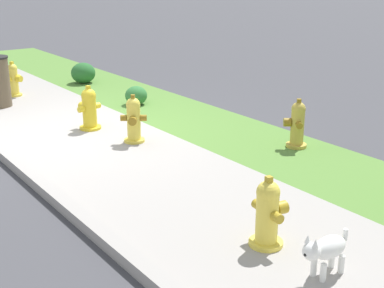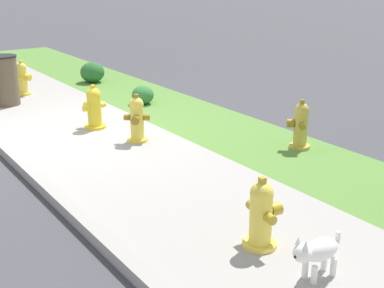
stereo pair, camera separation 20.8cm
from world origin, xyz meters
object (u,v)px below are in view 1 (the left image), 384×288
(fire_hydrant_far_end, at_px, (134,120))
(shrub_bush_mid_verge, at_px, (83,73))
(fire_hydrant_across_street, at_px, (89,109))
(fire_hydrant_mid_block, at_px, (14,80))
(small_white_dog, at_px, (326,250))
(fire_hydrant_by_grass_verge, at_px, (268,213))
(shrub_bush_far_verge, at_px, (136,95))
(fire_hydrant_at_driveway, at_px, (297,124))

(fire_hydrant_far_end, xyz_separation_m, shrub_bush_mid_verge, (-4.22, 1.22, -0.11))
(fire_hydrant_across_street, distance_m, fire_hydrant_mid_block, 2.90)
(fire_hydrant_across_street, relative_size, small_white_dog, 1.36)
(small_white_dog, height_order, shrub_bush_mid_verge, shrub_bush_mid_verge)
(fire_hydrant_mid_block, bearing_deg, fire_hydrant_across_street, 62.21)
(fire_hydrant_mid_block, relative_size, shrub_bush_mid_verge, 1.32)
(fire_hydrant_by_grass_verge, distance_m, shrub_bush_far_verge, 5.50)
(fire_hydrant_far_end, bearing_deg, fire_hydrant_mid_block, -47.71)
(fire_hydrant_at_driveway, distance_m, shrub_bush_mid_verge, 5.78)
(small_white_dog, relative_size, shrub_bush_mid_verge, 0.98)
(fire_hydrant_far_end, bearing_deg, shrub_bush_mid_verge, -69.90)
(shrub_bush_mid_verge, bearing_deg, shrub_bush_far_verge, -1.31)
(fire_hydrant_across_street, height_order, fire_hydrant_far_end, fire_hydrant_far_end)
(fire_hydrant_by_grass_verge, height_order, shrub_bush_mid_verge, fire_hydrant_by_grass_verge)
(fire_hydrant_across_street, height_order, small_white_dog, fire_hydrant_across_street)
(fire_hydrant_across_street, bearing_deg, fire_hydrant_at_driveway, -64.02)
(fire_hydrant_across_street, xyz_separation_m, fire_hydrant_mid_block, (-2.89, -0.19, -0.00))
(fire_hydrant_across_street, distance_m, shrub_bush_far_verge, 1.67)
(fire_hydrant_across_street, relative_size, fire_hydrant_far_end, 0.99)
(fire_hydrant_across_street, xyz_separation_m, small_white_dog, (4.95, -0.33, -0.08))
(fire_hydrant_mid_block, bearing_deg, fire_hydrant_by_grass_verge, 57.22)
(fire_hydrant_by_grass_verge, distance_m, fire_hydrant_mid_block, 7.19)
(small_white_dog, bearing_deg, fire_hydrant_at_driveway, -132.26)
(fire_hydrant_by_grass_verge, height_order, fire_hydrant_mid_block, fire_hydrant_mid_block)
(fire_hydrant_across_street, bearing_deg, fire_hydrant_far_end, -88.93)
(fire_hydrant_across_street, bearing_deg, small_white_dog, -105.57)
(fire_hydrant_at_driveway, distance_m, fire_hydrant_mid_block, 5.82)
(fire_hydrant_far_end, xyz_separation_m, shrub_bush_far_verge, (-1.89, 1.16, -0.16))
(fire_hydrant_by_grass_verge, xyz_separation_m, fire_hydrant_far_end, (-3.32, 0.57, 0.01))
(shrub_bush_mid_verge, bearing_deg, fire_hydrant_far_end, -16.08)
(small_white_dog, bearing_deg, fire_hydrant_far_end, -97.09)
(fire_hydrant_mid_block, height_order, small_white_dog, fire_hydrant_mid_block)
(fire_hydrant_mid_block, height_order, shrub_bush_mid_verge, fire_hydrant_mid_block)
(fire_hydrant_by_grass_verge, height_order, shrub_bush_far_verge, fire_hydrant_by_grass_verge)
(fire_hydrant_at_driveway, bearing_deg, shrub_bush_mid_verge, 43.43)
(fire_hydrant_far_end, distance_m, fire_hydrant_mid_block, 3.89)
(fire_hydrant_at_driveway, bearing_deg, fire_hydrant_across_street, 76.14)
(fire_hydrant_by_grass_verge, xyz_separation_m, shrub_bush_far_verge, (-5.22, 1.73, -0.15))
(fire_hydrant_mid_block, bearing_deg, small_white_dog, 57.45)
(fire_hydrant_by_grass_verge, relative_size, fire_hydrant_mid_block, 0.99)
(fire_hydrant_far_end, bearing_deg, shrub_bush_far_verge, -85.35)
(fire_hydrant_across_street, distance_m, fire_hydrant_far_end, 1.00)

